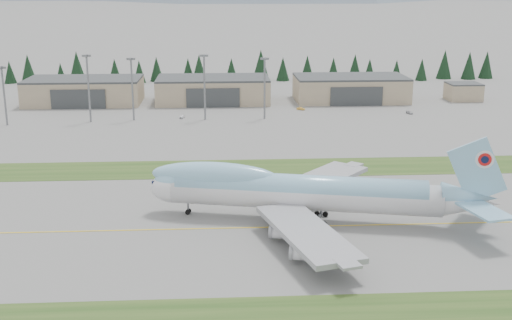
{
  "coord_description": "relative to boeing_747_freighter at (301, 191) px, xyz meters",
  "views": [
    {
      "loc": [
        -12.58,
        -126.0,
        49.49
      ],
      "look_at": [
        -3.75,
        24.57,
        8.0
      ],
      "focal_mm": 45.0,
      "sensor_mm": 36.0,
      "label": 1
    }
  ],
  "objects": [
    {
      "name": "floodlight_masts",
      "position": [
        -45.65,
        107.33,
        9.66
      ],
      "size": [
        97.34,
        9.46,
        24.84
      ],
      "color": "slate",
      "rests_on": "ground"
    },
    {
      "name": "hangar_center",
      "position": [
        -19.59,
        146.18,
        -1.23
      ],
      "size": [
        48.0,
        26.6,
        10.8
      ],
      "color": "tan",
      "rests_on": "ground"
    },
    {
      "name": "taxiway_line_main",
      "position": [
        -4.59,
        -3.71,
        -6.62
      ],
      "size": [
        400.0,
        0.4,
        0.02
      ],
      "primitive_type": "cube",
      "color": "yellow",
      "rests_on": "ground"
    },
    {
      "name": "hangar_right",
      "position": [
        40.41,
        146.18,
        -1.23
      ],
      "size": [
        48.0,
        26.6,
        10.8
      ],
      "color": "tan",
      "rests_on": "ground"
    },
    {
      "name": "control_shed",
      "position": [
        90.41,
        144.29,
        -2.82
      ],
      "size": [
        14.0,
        12.0,
        7.6
      ],
      "color": "tan",
      "rests_on": "ground"
    },
    {
      "name": "grass_strip_far",
      "position": [
        -4.59,
        41.29,
        -6.62
      ],
      "size": [
        400.0,
        18.0,
        0.08
      ],
      "primitive_type": "cube",
      "color": "#254418",
      "rests_on": "ground"
    },
    {
      "name": "boeing_747_freighter",
      "position": [
        0.0,
        0.0,
        0.0
      ],
      "size": [
        76.54,
        64.26,
        20.09
      ],
      "rotation": [
        0.0,
        0.0,
        -0.22
      ],
      "color": "silver",
      "rests_on": "ground"
    },
    {
      "name": "service_vehicle_c",
      "position": [
        57.89,
        115.02,
        -6.62
      ],
      "size": [
        2.54,
        3.83,
        1.03
      ],
      "primitive_type": "imported",
      "rotation": [
        0.0,
        0.0,
        0.34
      ],
      "color": "#97989C",
      "rests_on": "ground"
    },
    {
      "name": "grass_strip_near",
      "position": [
        -4.59,
        -41.71,
        -6.62
      ],
      "size": [
        400.0,
        14.0,
        0.08
      ],
      "primitive_type": "cube",
      "color": "#254418",
      "rests_on": "ground"
    },
    {
      "name": "service_vehicle_a",
      "position": [
        -31.34,
        111.86,
        -6.62
      ],
      "size": [
        2.12,
        3.83,
        1.23
      ],
      "primitive_type": "imported",
      "rotation": [
        0.0,
        0.0,
        -0.19
      ],
      "color": "white",
      "rests_on": "ground"
    },
    {
      "name": "hangar_left",
      "position": [
        -74.59,
        146.18,
        -1.23
      ],
      "size": [
        48.0,
        26.6,
        10.8
      ],
      "color": "tan",
      "rests_on": "ground"
    },
    {
      "name": "service_vehicle_b",
      "position": [
        16.05,
        125.48,
        -6.62
      ],
      "size": [
        3.6,
        2.9,
        1.15
      ],
      "primitive_type": "imported",
      "rotation": [
        0.0,
        0.0,
        1.01
      ],
      "color": "gold",
      "rests_on": "ground"
    },
    {
      "name": "ground",
      "position": [
        -4.59,
        -3.71,
        -6.62
      ],
      "size": [
        7000.0,
        7000.0,
        0.0
      ],
      "primitive_type": "plane",
      "color": "slate",
      "rests_on": "ground"
    },
    {
      "name": "conifer_belt",
      "position": [
        -5.64,
        208.74,
        0.28
      ],
      "size": [
        276.47,
        15.9,
        16.2
      ],
      "color": "black",
      "rests_on": "ground"
    }
  ]
}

